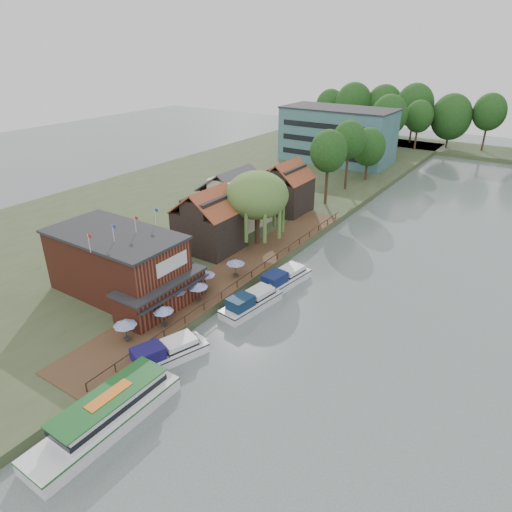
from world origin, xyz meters
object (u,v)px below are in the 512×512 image
Objects in this scene: pub at (130,267)px; umbrella_0 at (126,331)px; cottage_a at (209,220)px; umbrella_2 at (177,297)px; umbrella_1 at (164,317)px; tour_boat at (105,414)px; cruiser_1 at (251,300)px; cruiser_2 at (284,277)px; umbrella_3 at (198,292)px; umbrella_4 at (205,280)px; umbrella_5 at (236,268)px; swan at (139,377)px; cruiser_0 at (166,351)px; willow at (257,209)px; cottage_b at (235,197)px; cottage_c at (286,187)px; hotel_block at (337,135)px.

pub is 8.42× the size of umbrella_0.
cottage_a reaches higher than umbrella_2.
umbrella_0 is 1.00× the size of umbrella_1.
cottage_a is 32.08m from tour_boat.
umbrella_0 reaches higher than cruiser_1.
umbrella_3 is at bearing -108.35° from cruiser_2.
cruiser_1 is (5.76, 0.87, -1.18)m from umbrella_4.
umbrella_5 reaches higher than tour_boat.
swan is (-1.65, -15.19, -0.89)m from cruiser_1.
cruiser_0 is 18.75m from cruiser_2.
cruiser_0 is (6.77, -25.46, -5.10)m from willow.
cottage_b is 1.13× the size of cottage_c.
umbrella_5 is 0.26× the size of cruiser_1.
umbrella_3 is 2.84m from umbrella_4.
cruiser_0 is (3.20, -15.44, -1.18)m from umbrella_5.
cruiser_2 is at bearing 47.96° from pub.
cruiser_1 is (5.56, 12.90, -1.18)m from umbrella_0.
umbrella_0 is at bearing -81.38° from cottage_c.
cruiser_1 is at bearing -33.71° from cottage_a.
umbrella_4 is 12.00m from cruiser_0.
umbrella_3 is at bearing -56.17° from cottage_a.
cottage_c is at bearing 104.04° from willow.
swan is at bearing -88.39° from cruiser_1.
umbrella_4 is 15.04m from swan.
cottage_b is 4.04× the size of umbrella_3.
umbrella_0 is (2.62, -26.36, -3.93)m from willow.
umbrella_2 is 10.70m from swan.
umbrella_2 is (9.84, -24.03, -2.96)m from cottage_b.
umbrella_4 is 0.18× the size of tour_boat.
umbrella_2 is 1.00× the size of umbrella_5.
swan is at bearing -40.76° from pub.
cottage_b is 9.85m from cottage_c.
swan is (10.03, -42.65, -5.03)m from cottage_c.
hotel_block is at bearing 102.71° from willow.
cottage_b is (4.00, -46.00, -1.90)m from hotel_block.
cruiser_2 is (0.24, 6.68, 0.02)m from cruiser_1.
umbrella_4 and umbrella_5 have the same top height.
umbrella_5 is at bearing 120.89° from cruiser_0.
umbrella_1 is (8.38, -17.61, -2.96)m from cottage_a.
cottage_c reaches higher than pub.
willow is at bearing -77.29° from hotel_block.
cottage_a reaches higher than umbrella_3.
tour_boat is (1.88, -8.55, 0.31)m from cruiser_0.
cruiser_0 is at bearing -61.16° from cottage_a.
cruiser_2 is (19.92, -57.78, -6.02)m from hotel_block.
cruiser_0 is (3.25, -8.50, -1.18)m from umbrella_3.
umbrella_3 is 0.25× the size of cruiser_2.
pub is 0.79× the size of hotel_block.
umbrella_3 is at bearing -90.38° from umbrella_5.
hotel_block is at bearing 122.60° from cruiser_0.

